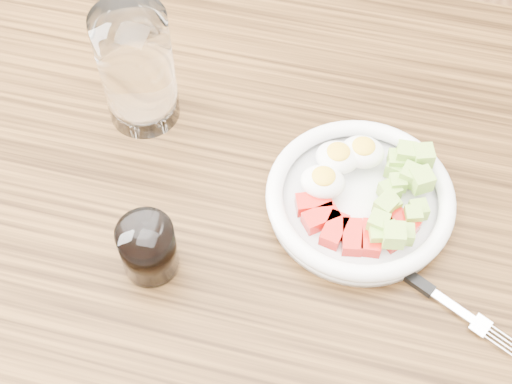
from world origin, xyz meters
The scene contains 5 objects.
dining_table centered at (0.00, 0.00, 0.67)m, with size 1.50×0.90×0.77m.
bowl centered at (0.11, 0.04, 0.79)m, with size 0.23×0.23×0.06m.
fork centered at (0.20, -0.05, 0.77)m, with size 0.19×0.10×0.01m.
water_glass centered at (-0.19, 0.12, 0.85)m, with size 0.09×0.09×0.17m, color white.
coffee_glass centered at (-0.11, -0.10, 0.81)m, with size 0.07×0.07×0.07m.
Camera 1 is at (0.11, -0.45, 1.52)m, focal length 50.00 mm.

